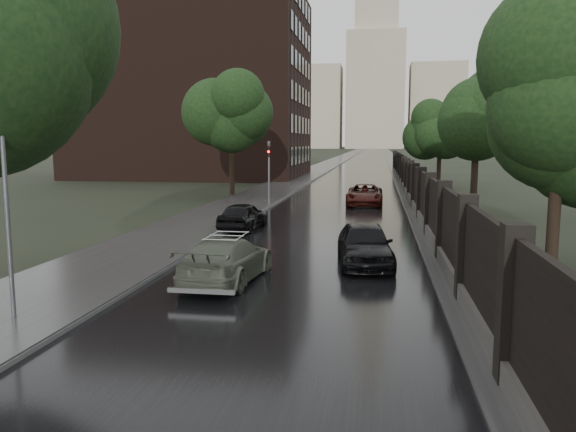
{
  "coord_description": "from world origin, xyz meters",
  "views": [
    {
      "loc": [
        2.4,
        -9.25,
        4.0
      ],
      "look_at": [
        -0.56,
        9.16,
        1.5
      ],
      "focal_mm": 35.0,
      "sensor_mm": 36.0,
      "label": 1
    }
  ],
  "objects_px": {
    "tree_left_far": "(231,123)",
    "lamp_post": "(7,204)",
    "tree_right_b": "(477,123)",
    "hatchback_left": "(243,216)",
    "tree_right_a": "(561,107)",
    "car_right_far": "(365,195)",
    "car_right_near": "(365,244)",
    "tree_right_c": "(440,130)",
    "traffic_light": "(269,167)",
    "volga_sedan": "(227,259)"
  },
  "relations": [
    {
      "from": "lamp_post",
      "to": "volga_sedan",
      "type": "distance_m",
      "value": 6.1
    },
    {
      "from": "tree_right_c",
      "to": "car_right_far",
      "type": "relative_size",
      "value": 1.47
    },
    {
      "from": "tree_left_far",
      "to": "volga_sedan",
      "type": "bearing_deg",
      "value": -75.57
    },
    {
      "from": "tree_left_far",
      "to": "lamp_post",
      "type": "xyz_separation_m",
      "value": [
        2.6,
        -28.5,
        -2.57
      ]
    },
    {
      "from": "tree_left_far",
      "to": "hatchback_left",
      "type": "height_order",
      "value": "tree_left_far"
    },
    {
      "from": "lamp_post",
      "to": "volga_sedan",
      "type": "xyz_separation_m",
      "value": [
        3.57,
        4.51,
        -2.03
      ]
    },
    {
      "from": "lamp_post",
      "to": "tree_right_b",
      "type": "bearing_deg",
      "value": 57.82
    },
    {
      "from": "lamp_post",
      "to": "car_right_far",
      "type": "height_order",
      "value": "lamp_post"
    },
    {
      "from": "tree_right_c",
      "to": "volga_sedan",
      "type": "distance_m",
      "value": 35.51
    },
    {
      "from": "lamp_post",
      "to": "hatchback_left",
      "type": "xyz_separation_m",
      "value": [
        1.8,
        13.73,
        -2.04
      ]
    },
    {
      "from": "volga_sedan",
      "to": "tree_left_far",
      "type": "bearing_deg",
      "value": -71.62
    },
    {
      "from": "tree_left_far",
      "to": "tree_right_c",
      "type": "xyz_separation_m",
      "value": [
        15.5,
        10.0,
        -0.29
      ]
    },
    {
      "from": "tree_right_b",
      "to": "traffic_light",
      "type": "bearing_deg",
      "value": 165.76
    },
    {
      "from": "tree_left_far",
      "to": "tree_right_a",
      "type": "height_order",
      "value": "tree_left_far"
    },
    {
      "from": "tree_left_far",
      "to": "car_right_far",
      "type": "xyz_separation_m",
      "value": [
        9.6,
        -4.02,
        -4.58
      ]
    },
    {
      "from": "tree_right_b",
      "to": "tree_right_c",
      "type": "bearing_deg",
      "value": 90.0
    },
    {
      "from": "tree_right_b",
      "to": "car_right_near",
      "type": "xyz_separation_m",
      "value": [
        -5.49,
        -13.31,
        -4.24
      ]
    },
    {
      "from": "tree_right_c",
      "to": "car_right_far",
      "type": "distance_m",
      "value": 15.8
    },
    {
      "from": "tree_right_a",
      "to": "tree_right_c",
      "type": "height_order",
      "value": "same"
    },
    {
      "from": "tree_right_c",
      "to": "car_right_far",
      "type": "xyz_separation_m",
      "value": [
        -5.9,
        -14.02,
        -4.29
      ]
    },
    {
      "from": "tree_right_c",
      "to": "lamp_post",
      "type": "distance_m",
      "value": 40.67
    },
    {
      "from": "car_right_far",
      "to": "tree_right_c",
      "type": "bearing_deg",
      "value": 67.06
    },
    {
      "from": "car_right_near",
      "to": "car_right_far",
      "type": "height_order",
      "value": "car_right_near"
    },
    {
      "from": "tree_right_a",
      "to": "car_right_far",
      "type": "relative_size",
      "value": 1.47
    },
    {
      "from": "tree_right_a",
      "to": "hatchback_left",
      "type": "xyz_separation_m",
      "value": [
        -11.1,
        7.23,
        -4.32
      ]
    },
    {
      "from": "tree_left_far",
      "to": "volga_sedan",
      "type": "relative_size",
      "value": 1.68
    },
    {
      "from": "tree_right_a",
      "to": "lamp_post",
      "type": "height_order",
      "value": "tree_right_a"
    },
    {
      "from": "tree_right_a",
      "to": "lamp_post",
      "type": "bearing_deg",
      "value": -153.26
    },
    {
      "from": "volga_sedan",
      "to": "tree_right_c",
      "type": "bearing_deg",
      "value": -101.4
    },
    {
      "from": "tree_right_a",
      "to": "car_right_far",
      "type": "height_order",
      "value": "tree_right_a"
    },
    {
      "from": "car_right_far",
      "to": "tree_right_b",
      "type": "bearing_deg",
      "value": -34.12
    },
    {
      "from": "volga_sedan",
      "to": "tree_right_b",
      "type": "bearing_deg",
      "value": -116.31
    },
    {
      "from": "tree_right_a",
      "to": "lamp_post",
      "type": "distance_m",
      "value": 14.62
    },
    {
      "from": "hatchback_left",
      "to": "volga_sedan",
      "type": "bearing_deg",
      "value": 105.51
    },
    {
      "from": "tree_right_b",
      "to": "hatchback_left",
      "type": "xyz_separation_m",
      "value": [
        -11.1,
        -6.77,
        -4.32
      ]
    },
    {
      "from": "traffic_light",
      "to": "car_right_near",
      "type": "bearing_deg",
      "value": -68.83
    },
    {
      "from": "tree_right_a",
      "to": "volga_sedan",
      "type": "height_order",
      "value": "tree_right_a"
    },
    {
      "from": "lamp_post",
      "to": "car_right_near",
      "type": "relative_size",
      "value": 1.23
    },
    {
      "from": "tree_right_b",
      "to": "lamp_post",
      "type": "relative_size",
      "value": 1.37
    },
    {
      "from": "lamp_post",
      "to": "car_right_far",
      "type": "relative_size",
      "value": 1.07
    },
    {
      "from": "tree_right_c",
      "to": "lamp_post",
      "type": "xyz_separation_m",
      "value": [
        -12.9,
        -38.5,
        -2.28
      ]
    },
    {
      "from": "lamp_post",
      "to": "car_right_near",
      "type": "distance_m",
      "value": 10.51
    },
    {
      "from": "tree_left_far",
      "to": "car_right_near",
      "type": "bearing_deg",
      "value": -64.83
    },
    {
      "from": "tree_right_c",
      "to": "hatchback_left",
      "type": "xyz_separation_m",
      "value": [
        -11.1,
        -24.77,
        -4.32
      ]
    },
    {
      "from": "hatchback_left",
      "to": "traffic_light",
      "type": "bearing_deg",
      "value": -81.25
    },
    {
      "from": "traffic_light",
      "to": "tree_right_c",
      "type": "bearing_deg",
      "value": 51.82
    },
    {
      "from": "tree_right_b",
      "to": "tree_right_c",
      "type": "height_order",
      "value": "same"
    },
    {
      "from": "lamp_post",
      "to": "car_right_near",
      "type": "height_order",
      "value": "lamp_post"
    },
    {
      "from": "hatchback_left",
      "to": "car_right_far",
      "type": "xyz_separation_m",
      "value": [
        5.2,
        10.75,
        0.03
      ]
    },
    {
      "from": "tree_right_a",
      "to": "car_right_near",
      "type": "relative_size",
      "value": 1.69
    }
  ]
}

